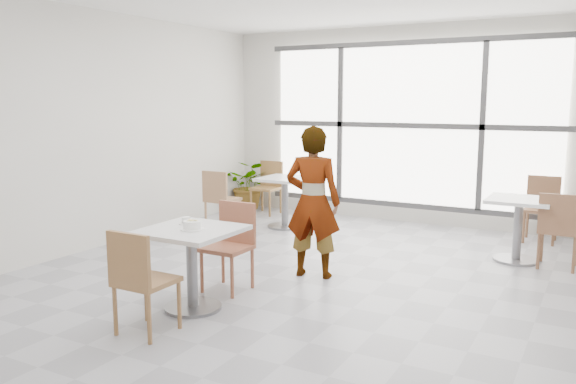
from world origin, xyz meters
The scene contains 17 objects.
floor centered at (0.00, 0.00, 0.00)m, with size 7.00×7.00×0.00m, color #9E9EA5.
wall_back centered at (0.00, 3.50, 1.50)m, with size 6.00×6.00×0.00m, color silver.
wall_left centered at (-3.00, 0.00, 1.50)m, with size 7.00×7.00×0.00m, color silver.
window centered at (0.00, 3.44, 1.50)m, with size 4.60×0.07×2.52m.
main_table centered at (-0.52, -1.16, 0.52)m, with size 0.80×0.80×0.75m.
chair_near centered at (-0.51, -1.84, 0.50)m, with size 0.42×0.42×0.87m.
chair_far centered at (-0.54, -0.49, 0.50)m, with size 0.42×0.42×0.87m.
oatmeal_bowl centered at (-0.47, -1.20, 0.79)m, with size 0.21×0.21×0.09m.
coffee_cup centered at (-0.67, -1.03, 0.78)m, with size 0.16×0.13×0.07m.
person centered at (-0.01, 0.27, 0.81)m, with size 0.59×0.39×1.62m, color black.
bg_table_left centered at (-1.46, 2.24, 0.49)m, with size 0.70×0.70×0.75m.
bg_table_right centered at (1.83, 1.96, 0.49)m, with size 0.70×0.70×0.75m.
bg_chair_left_near centered at (-2.22, 1.64, 0.50)m, with size 0.42×0.42×0.87m.
bg_chair_left_far centered at (-2.24, 3.06, 0.50)m, with size 0.42×0.42×0.87m.
bg_chair_right_near centered at (2.27, 1.82, 0.50)m, with size 0.42×0.42×0.87m.
bg_chair_right_far centered at (1.97, 3.19, 0.50)m, with size 0.42×0.42×0.87m.
plant_left centered at (-2.70, 3.20, 0.43)m, with size 0.77×0.66×0.85m, color #418C3B.
Camera 1 is at (2.69, -5.15, 1.88)m, focal length 36.13 mm.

